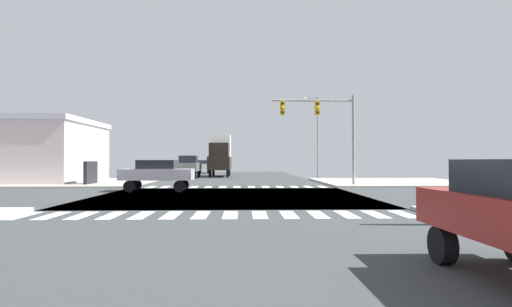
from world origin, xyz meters
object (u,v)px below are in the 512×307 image
at_px(bank_building, 13,151).
at_px(sedan_queued_2, 204,165).
at_px(sedan_leading_3, 157,173).
at_px(traffic_signal_mast, 322,119).
at_px(box_truck_nearside_1, 220,154).
at_px(street_lamp, 315,130).
at_px(pickup_farside_1, 189,166).

xyz_separation_m(bank_building, sedan_queued_2, (13.30, 24.91, -1.49)).
bearing_deg(sedan_leading_3, traffic_signal_mast, 110.82).
bearing_deg(bank_building, sedan_queued_2, 61.90).
distance_m(traffic_signal_mast, box_truck_nearside_1, 20.24).
relative_size(traffic_signal_mast, sedan_queued_2, 1.52).
distance_m(bank_building, box_truck_nearside_1, 20.93).
distance_m(traffic_signal_mast, street_lamp, 11.94).
distance_m(bank_building, sedan_queued_2, 28.27).
bearing_deg(box_truck_nearside_1, traffic_signal_mast, 114.50).
height_order(sedan_queued_2, sedan_leading_3, same).
height_order(traffic_signal_mast, bank_building, traffic_signal_mast).
height_order(traffic_signal_mast, sedan_queued_2, traffic_signal_mast).
bearing_deg(traffic_signal_mast, bank_building, 168.13).
distance_m(pickup_farside_1, sedan_leading_3, 18.12).
bearing_deg(pickup_farside_1, bank_building, 33.53).
bearing_deg(sedan_leading_3, bank_building, -124.04).
relative_size(street_lamp, bank_building, 0.58).
relative_size(traffic_signal_mast, bank_building, 0.46).
relative_size(bank_building, sedan_leading_3, 3.32).
distance_m(box_truck_nearside_1, pickup_farside_1, 5.41).
distance_m(bank_building, sedan_leading_3, 16.69).
xyz_separation_m(traffic_signal_mast, box_truck_nearside_1, (-8.34, 18.30, -2.25)).
relative_size(traffic_signal_mast, pickup_farside_1, 1.28).
distance_m(street_lamp, bank_building, 27.19).
bearing_deg(street_lamp, box_truck_nearside_1, 146.99).
xyz_separation_m(traffic_signal_mast, pickup_farside_1, (-11.34, 13.99, -3.52)).
relative_size(pickup_farside_1, sedan_queued_2, 1.19).
bearing_deg(street_lamp, traffic_signal_mast, -97.81).
distance_m(box_truck_nearside_1, sedan_leading_3, 22.62).
distance_m(street_lamp, box_truck_nearside_1, 12.11).
height_order(street_lamp, sedan_leading_3, street_lamp).
relative_size(bank_building, box_truck_nearside_1, 1.99).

